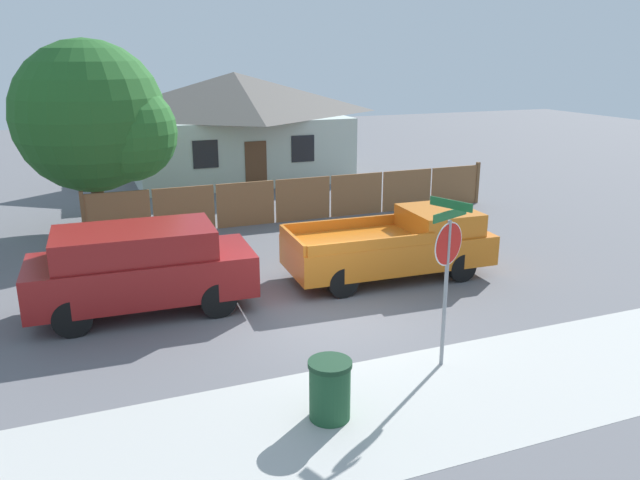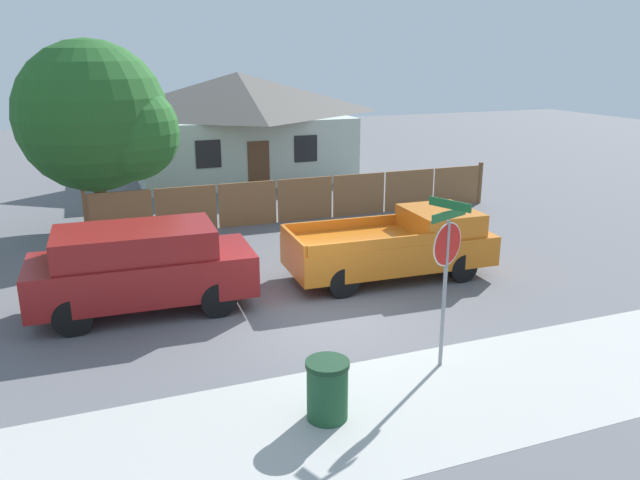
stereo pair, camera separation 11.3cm
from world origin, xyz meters
TOP-DOWN VIEW (x-y plane):
  - ground_plane at (0.00, 0.00)m, footprint 80.00×80.00m
  - sidewalk_strip at (0.00, -3.60)m, footprint 36.00×3.20m
  - wooden_fence at (2.31, 7.91)m, footprint 13.97×0.12m
  - house at (2.17, 16.31)m, footprint 9.79×6.81m
  - oak_tree at (-3.90, 9.03)m, footprint 4.82×4.59m
  - red_suv at (-3.58, 1.88)m, footprint 4.76×2.11m
  - orange_pickup at (2.60, 1.87)m, footprint 5.14×2.21m
  - stop_sign at (1.15, -2.62)m, footprint 0.88×0.79m
  - trash_bin at (-1.39, -3.47)m, footprint 0.68×0.68m

SIDE VIEW (x-z plane):
  - ground_plane at x=0.00m, z-range 0.00..0.00m
  - sidewalk_strip at x=0.00m, z-range 0.00..0.01m
  - trash_bin at x=-1.39m, z-range 0.01..0.97m
  - wooden_fence at x=2.31m, z-range -0.05..1.49m
  - orange_pickup at x=2.60m, z-range 0.00..1.63m
  - red_suv at x=-3.58m, z-range 0.08..1.96m
  - stop_sign at x=1.15m, z-range 0.54..3.60m
  - house at x=2.17m, z-range 0.09..4.71m
  - oak_tree at x=-3.90m, z-range 0.53..6.39m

